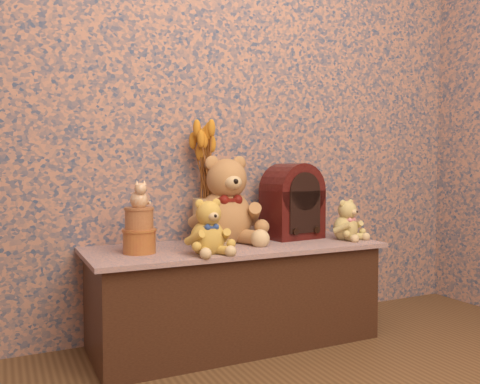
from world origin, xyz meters
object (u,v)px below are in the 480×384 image
object	(u,v)px
teddy_large	(225,196)
teddy_medium	(207,224)
cat_figurine	(139,194)
cathedral_radio	(292,201)
biscuit_tin_lower	(139,241)
teddy_small	(346,218)
ceramic_vase	(206,220)

from	to	relation	value
teddy_large	teddy_medium	distance (m)	0.32
cat_figurine	cathedral_radio	bearing A→B (deg)	7.01
biscuit_tin_lower	teddy_small	bearing A→B (deg)	-2.97
teddy_small	cat_figurine	world-z (taller)	cat_figurine
ceramic_vase	cat_figurine	world-z (taller)	cat_figurine
teddy_medium	ceramic_vase	size ratio (longest dim) A/B	1.17
teddy_large	ceramic_vase	distance (m)	0.14
biscuit_tin_lower	cat_figurine	bearing A→B (deg)	0.00
teddy_small	ceramic_vase	distance (m)	0.67
biscuit_tin_lower	cat_figurine	distance (m)	0.19
cathedral_radio	cat_figurine	distance (m)	0.79
ceramic_vase	teddy_medium	bearing A→B (deg)	-110.65
cathedral_radio	ceramic_vase	bearing A→B (deg)	164.92
teddy_large	teddy_medium	size ratio (longest dim) A/B	1.80
teddy_small	cathedral_radio	world-z (taller)	cathedral_radio
teddy_large	ceramic_vase	bearing A→B (deg)	152.84
teddy_large	teddy_small	world-z (taller)	teddy_large
teddy_small	teddy_medium	bearing A→B (deg)	168.22
teddy_medium	cat_figurine	bearing A→B (deg)	149.38
teddy_medium	teddy_small	bearing A→B (deg)	2.36
cathedral_radio	ceramic_vase	xyz separation A→B (m)	(-0.43, 0.06, -0.08)
cat_figurine	teddy_small	bearing A→B (deg)	-3.06
teddy_medium	cathedral_radio	bearing A→B (deg)	19.28
cathedral_radio	biscuit_tin_lower	size ratio (longest dim) A/B	2.78
teddy_medium	biscuit_tin_lower	size ratio (longest dim) A/B	1.81
cat_figurine	teddy_large	bearing A→B (deg)	14.99
biscuit_tin_lower	ceramic_vase	bearing A→B (deg)	24.45
teddy_small	cat_figurine	bearing A→B (deg)	159.50
teddy_large	cathedral_radio	distance (m)	0.35
cathedral_radio	ceramic_vase	world-z (taller)	cathedral_radio
ceramic_vase	cat_figurine	xyz separation A→B (m)	(-0.35, -0.16, 0.14)
cathedral_radio	teddy_small	bearing A→B (deg)	-42.01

